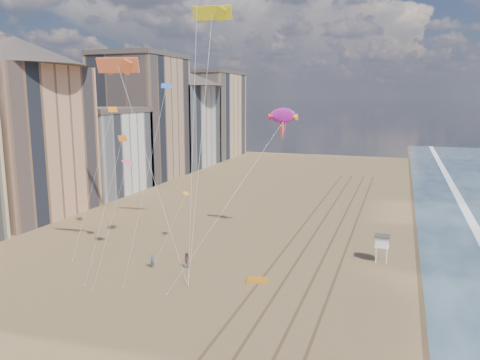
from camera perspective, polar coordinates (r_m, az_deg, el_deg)
name	(u,v)px	position (r m, az deg, el deg)	size (l,w,h in m)	color
wet_sand	(450,244)	(68.35, 24.26, -7.08)	(260.00, 260.00, 0.00)	#42301E
tracks	(313,254)	(59.23, 8.91, -8.88)	(7.68, 120.00, 0.01)	brown
buildings	(128,122)	(107.75, -13.51, 6.88)	(34.72, 131.35, 29.00)	#C6B284
lifeguard_stand	(382,242)	(57.56, 16.92, -7.21)	(1.77, 1.77, 3.20)	white
grounded_kite	(257,280)	(50.36, 2.10, -12.12)	(2.21, 1.41, 0.25)	orange
show_kite	(283,116)	(61.82, 5.26, 7.78)	(5.04, 11.22, 27.47)	#AB1A8E
kite_flyer_a	(153,261)	(54.73, -10.59, -9.67)	(0.59, 0.38, 1.61)	slate
kite_flyer_b	(187,261)	(53.91, -6.50, -9.75)	(0.89, 0.69, 1.83)	brown
small_kites	(140,128)	(56.60, -12.13, 6.20)	(11.66, 9.18, 13.98)	#C45112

